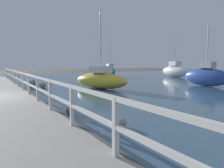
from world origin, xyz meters
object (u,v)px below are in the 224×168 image
(sailboat_yellow, at_px, (101,80))
(sailboat_teal, at_px, (110,71))
(sailboat_white, at_px, (175,71))
(sailboat_blue, at_px, (206,76))

(sailboat_yellow, relative_size, sailboat_teal, 0.80)
(sailboat_white, xyz_separation_m, sailboat_yellow, (-15.70, -7.71, -0.20))
(sailboat_yellow, height_order, sailboat_teal, sailboat_teal)
(sailboat_yellow, bearing_deg, sailboat_white, 4.22)
(sailboat_teal, bearing_deg, sailboat_yellow, -104.72)
(sailboat_yellow, bearing_deg, sailboat_blue, -39.49)
(sailboat_blue, xyz_separation_m, sailboat_white, (7.09, 10.43, 0.04))
(sailboat_white, bearing_deg, sailboat_yellow, -148.99)
(sailboat_teal, bearing_deg, sailboat_white, -18.05)
(sailboat_white, xyz_separation_m, sailboat_teal, (-7.57, 5.35, -0.06))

